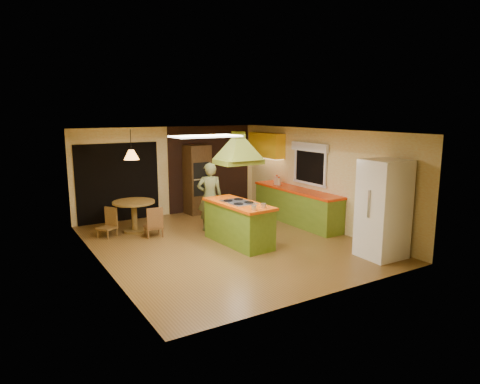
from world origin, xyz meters
TOP-DOWN VIEW (x-y plane):
  - ground at (0.00, 0.00)m, footprint 6.50×6.50m
  - room_walls at (0.00, 0.00)m, footprint 5.50×6.50m
  - ceiling_plane at (0.00, 0.00)m, footprint 6.50×6.50m
  - brick_panel at (1.25, 3.23)m, footprint 2.64×0.03m
  - nook_opening at (-1.50, 3.23)m, footprint 2.20×0.03m
  - right_counter at (2.45, 0.60)m, footprint 0.62×3.05m
  - upper_cabinets at (2.57, 2.20)m, footprint 0.34×1.40m
  - window_right at (2.70, 0.40)m, footprint 0.12×1.35m
  - fluor_panel at (-1.10, -1.20)m, footprint 1.20×0.60m
  - kitchen_island at (0.21, -0.16)m, footprint 0.88×1.92m
  - range_hood at (0.21, -0.16)m, footprint 0.94×0.68m
  - man at (0.16, 1.13)m, footprint 0.73×0.61m
  - refrigerator at (2.24, -2.42)m, footprint 0.84×0.80m
  - wall_oven at (0.69, 2.95)m, footprint 0.69×0.63m
  - dining_table at (-1.48, 2.00)m, footprint 1.02×1.02m
  - chair_left at (-2.18, 1.90)m, footprint 0.52×0.52m
  - chair_near at (-1.23, 1.35)m, footprint 0.44×0.44m
  - pendant_lamp at (-1.48, 2.00)m, footprint 0.48×0.48m
  - canister_large at (2.40, 1.42)m, footprint 0.20×0.20m
  - canister_medium at (2.40, 1.32)m, footprint 0.17×0.17m
  - canister_small at (2.40, 1.46)m, footprint 0.13×0.13m

SIDE VIEW (x-z plane):
  - ground at x=0.00m, z-range 0.00..0.00m
  - chair_left at x=-2.18m, z-range 0.00..0.68m
  - chair_near at x=-1.23m, z-range 0.00..0.73m
  - right_counter at x=2.45m, z-range 0.00..0.92m
  - kitchen_island at x=0.21m, z-range 0.00..0.95m
  - dining_table at x=-1.48m, z-range 0.15..0.92m
  - man at x=0.16m, z-range 0.00..1.70m
  - wall_oven at x=0.69m, z-range 0.00..1.98m
  - canister_small at x=2.40m, z-range 0.92..1.06m
  - refrigerator at x=2.24m, z-range 0.00..1.99m
  - canister_medium at x=2.40m, z-range 0.92..1.11m
  - canister_large at x=2.40m, z-range 0.92..1.15m
  - nook_opening at x=-1.50m, z-range 0.00..2.10m
  - room_walls at x=0.00m, z-range -2.00..4.50m
  - brick_panel at x=1.25m, z-range 0.00..2.50m
  - window_right at x=2.70m, z-range 1.24..2.30m
  - pendant_lamp at x=-1.48m, z-range 1.78..2.02m
  - upper_cabinets at x=2.57m, z-range 1.60..2.30m
  - range_hood at x=0.21m, z-range 1.86..2.65m
  - fluor_panel at x=-1.10m, z-range 2.47..2.50m
  - ceiling_plane at x=0.00m, z-range 2.50..2.50m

